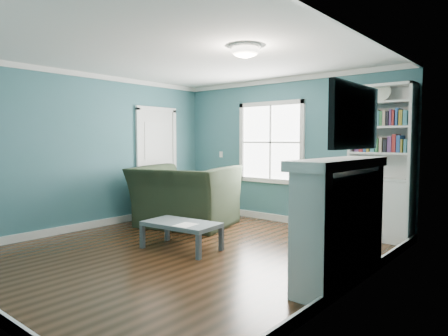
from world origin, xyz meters
The scene contains 13 objects.
floor centered at (0.00, 0.00, 0.00)m, with size 5.00×5.00×0.00m, color black.
room_walls centered at (0.00, 0.00, 1.58)m, with size 5.00×5.00×5.00m.
trim centered at (0.00, 0.00, 1.24)m, with size 4.50×5.00×2.60m.
window centered at (-0.30, 2.49, 1.45)m, with size 1.40×0.06×1.50m.
bookshelf centered at (1.77, 2.30, 0.92)m, with size 0.90×0.35×2.31m.
fireplace centered at (2.08, 0.20, 0.64)m, with size 0.44×1.58×1.30m.
tv centered at (2.20, 0.20, 1.72)m, with size 0.06×1.10×0.65m, color black.
door centered at (-2.22, 1.40, 1.07)m, with size 0.12×0.98×2.17m.
ceiling_fixture centered at (0.90, 0.10, 2.55)m, with size 0.38×0.38×0.15m.
light_switch centered at (-1.50, 2.48, 1.20)m, with size 0.08×0.01×0.12m, color white.
recliner centered at (-1.16, 1.11, 0.70)m, with size 1.60×1.04×1.40m, color #222E1D.
coffee_table centered at (-0.13, 0.03, 0.33)m, with size 1.09×0.67×0.37m.
paper_sheet centered at (0.06, -0.07, 0.38)m, with size 0.23×0.30×0.00m, color white.
Camera 1 is at (3.77, -3.72, 1.49)m, focal length 32.00 mm.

